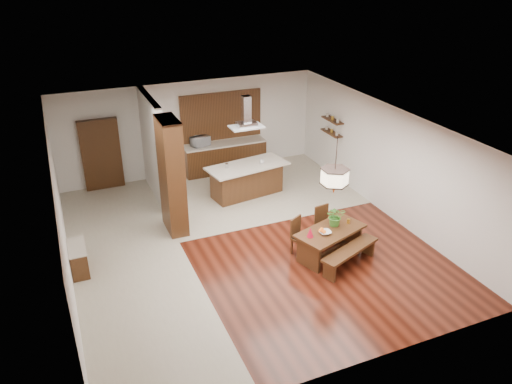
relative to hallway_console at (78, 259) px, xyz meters
name	(u,v)px	position (x,y,z in m)	size (l,w,h in m)	color
room_shell	(244,162)	(3.81, -0.20, 1.75)	(9.00, 9.04, 2.92)	#351209
tile_hallway	(131,265)	(1.06, -0.20, -0.31)	(2.50, 9.00, 0.01)	#B6AD98
tile_kitchen	(253,190)	(5.06, 2.30, -0.31)	(5.50, 4.00, 0.01)	#B6AD98
soffit_band	(243,127)	(3.81, -0.20, 2.57)	(8.00, 9.00, 0.02)	#37190D
partition_pier	(172,176)	(2.41, 1.00, 1.14)	(0.45, 1.00, 2.90)	black
partition_stub	(153,148)	(2.41, 3.10, 1.14)	(0.18, 2.40, 2.90)	silver
hallway_console	(78,259)	(0.00, 0.00, 0.00)	(0.37, 0.88, 0.63)	black
hallway_doorway	(101,155)	(1.11, 4.20, 0.74)	(1.10, 0.20, 2.10)	black
rear_counter	(225,157)	(4.81, 4.00, 0.16)	(2.60, 0.62, 0.95)	black
kitchen_window	(221,116)	(4.81, 4.26, 1.44)	(2.60, 0.08, 1.50)	brown
shelf_lower	(332,133)	(7.68, 2.40, 1.08)	(0.26, 0.90, 0.04)	black
shelf_upper	(332,120)	(7.68, 2.40, 1.49)	(0.26, 0.90, 0.04)	black
dining_table	(330,237)	(5.36, -1.58, 0.18)	(1.81, 1.30, 0.68)	black
dining_bench	(350,257)	(5.55, -2.14, -0.08)	(1.64, 0.36, 0.46)	black
dining_chair_left	(302,237)	(4.81, -1.24, 0.13)	(0.39, 0.39, 0.89)	black
dining_chair_right	(325,225)	(5.59, -0.97, 0.13)	(0.40, 0.40, 0.89)	black
pendant_lantern	(335,166)	(5.36, -1.58, 1.93)	(0.64, 0.64, 1.31)	#FFEBC3
foliage_plant	(336,216)	(5.56, -1.43, 0.60)	(0.43, 0.37, 0.48)	#3C7D29
fruit_bowl	(325,232)	(5.16, -1.67, 0.40)	(0.26, 0.26, 0.06)	#BBAEA3
napkin_cone	(310,232)	(4.79, -1.66, 0.48)	(0.15, 0.15, 0.23)	#B90D26
gold_ornament	(348,221)	(5.89, -1.46, 0.42)	(0.08, 0.08, 0.11)	gold
kitchen_island	(247,179)	(4.80, 2.12, 0.17)	(2.41, 1.33, 0.94)	black
range_hood	(246,112)	(4.80, 2.12, 2.15)	(0.90, 0.55, 0.87)	silver
island_cup	(262,162)	(5.22, 2.01, 0.68)	(0.13, 0.13, 0.11)	white
microwave	(200,141)	(4.04, 4.03, 0.78)	(0.54, 0.37, 0.30)	silver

